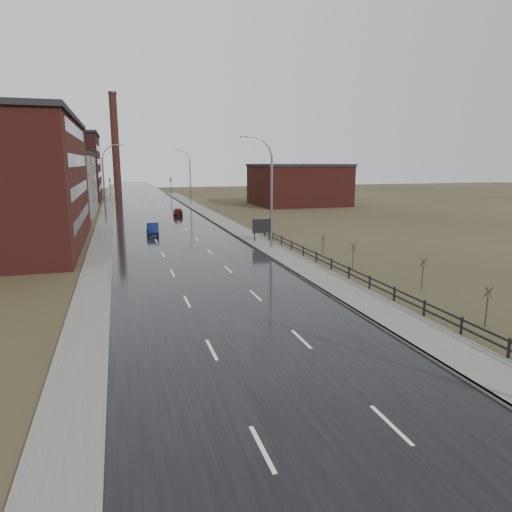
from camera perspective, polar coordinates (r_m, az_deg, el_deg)
road at (r=68.96m, az=-11.55°, el=4.08°), size 14.00×300.00×0.06m
sidewalk_right at (r=46.40m, az=2.07°, el=0.78°), size 3.20×180.00×0.18m
curb_right at (r=45.94m, az=0.28°, el=0.68°), size 0.16×180.00×0.18m
sidewalk_left at (r=68.71m, az=-18.38°, el=3.72°), size 2.40×260.00×0.12m
warehouse_mid at (r=87.01m, az=-24.85°, el=8.23°), size 16.32×20.40×10.50m
warehouse_far at (r=117.34m, az=-25.44°, el=10.01°), size 26.52×24.48×15.50m
building_right at (r=97.32m, az=5.31°, el=8.90°), size 18.36×16.32×8.50m
smokestack at (r=158.26m, az=-17.20°, el=13.55°), size 2.70×2.70×30.70m
streetlight_right_mid at (r=46.59m, az=1.61°, el=7.96°), size 3.36×0.28×11.35m
streetlight_left at (r=70.20m, az=-18.24°, el=8.63°), size 3.36×0.28×11.35m
streetlight_right_far at (r=99.26m, az=-8.40°, el=9.79°), size 3.36×0.28×11.35m
guardrail at (r=32.17m, az=14.65°, el=-3.35°), size 0.10×53.05×1.10m
shrub_c at (r=27.82m, az=26.92°, el=-5.51°), size 0.55×0.57×2.30m
shrub_d at (r=34.02m, az=20.11°, el=-1.98°), size 0.55×0.58×2.31m
shrub_e at (r=38.70m, az=12.04°, el=0.06°), size 0.55×0.58×2.31m
shrub_f at (r=45.08m, az=8.38°, el=1.48°), size 0.44×0.46×1.82m
billboard at (r=51.10m, az=0.76°, el=3.69°), size 2.25×0.17×2.63m
traffic_light_left at (r=128.21m, az=-17.83°, el=9.20°), size 0.58×2.73×5.30m
traffic_light_right at (r=128.97m, az=-10.61°, el=9.56°), size 0.58×2.73×5.30m
car_near at (r=58.22m, az=-12.78°, el=3.31°), size 1.78×4.26×1.37m
car_far at (r=77.49m, az=-9.73°, el=5.43°), size 2.06×4.09×1.34m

